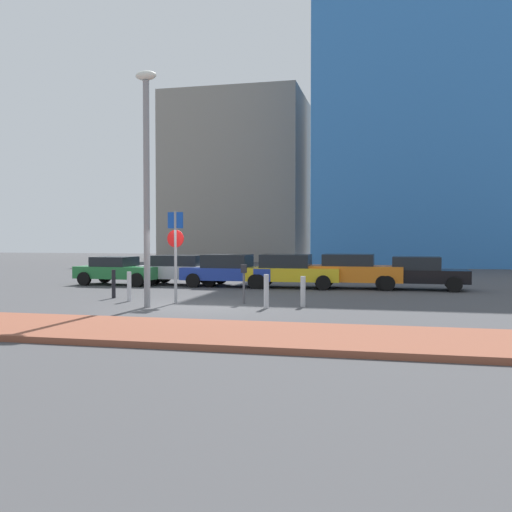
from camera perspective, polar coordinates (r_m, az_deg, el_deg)
name	(u,v)px	position (r m, az deg, el deg)	size (l,w,h in m)	color
ground_plane	(196,307)	(18.53, -6.06, -5.09)	(120.00, 120.00, 0.00)	#424244
sidewalk_brick	(123,330)	(13.74, -13.28, -7.24)	(40.00, 3.32, 0.14)	brown
parked_car_green	(119,270)	(27.82, -13.63, -1.39)	(4.18, 2.21, 1.34)	#237238
parked_car_silver	(184,269)	(27.24, -7.27, -1.32)	(4.31, 2.07, 1.41)	#B7BABF
parked_car_blue	(229,270)	(26.07, -2.75, -1.41)	(4.26, 2.08, 1.48)	#1E389E
parked_car_yellow	(291,270)	(25.44, 3.56, -1.46)	(4.20, 2.10, 1.50)	gold
parked_car_orange	(354,270)	(25.37, 9.83, -1.44)	(4.04, 1.99, 1.52)	orange
parked_car_black	(417,273)	(25.37, 15.94, -1.62)	(4.26, 2.02, 1.43)	black
parking_sign_post	(176,245)	(19.50, -8.10, 1.07)	(0.60, 0.10, 3.14)	gray
parking_meter	(244,278)	(19.25, -1.23, -2.25)	(0.18, 0.14, 1.33)	#4C4C51
street_lamp	(146,170)	(18.62, -10.96, 8.49)	(0.70, 0.36, 7.54)	gray
traffic_bollard_near	(114,284)	(21.65, -14.13, -2.74)	(0.14, 0.14, 1.06)	black
traffic_bollard_mid	(129,286)	(20.46, -12.64, -3.01)	(0.15, 0.15, 1.04)	#B7B7BC
traffic_bollard_far	(266,291)	(17.96, 1.05, -3.58)	(0.16, 0.16, 1.07)	#B7B7BC
traffic_bollard_edge	(303,292)	(18.44, 4.75, -3.58)	(0.17, 0.17, 0.99)	#B7B7BC
building_colorful_midrise	(432,95)	(52.45, 17.26, 15.24)	(18.78, 14.88, 28.99)	#3372BF
building_under_construction	(238,179)	(59.15, -1.86, 7.73)	(13.75, 10.37, 16.71)	gray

